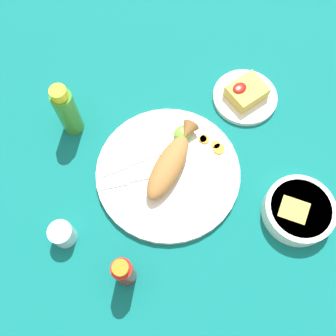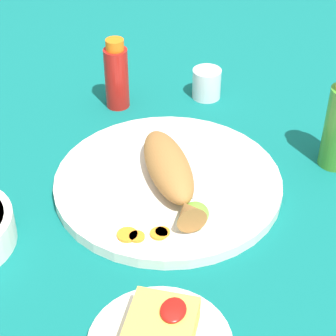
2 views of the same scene
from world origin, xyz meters
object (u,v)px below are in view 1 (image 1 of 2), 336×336
(main_plate, at_px, (168,172))
(side_plate_fries, at_px, (245,97))
(fried_fish, at_px, (170,163))
(fork_far, at_px, (132,163))
(hot_sauce_bottle_green, at_px, (67,111))
(fork_near, at_px, (132,180))
(hot_sauce_bottle_red, at_px, (124,272))
(salt_cup, at_px, (63,235))
(guacamole_bowl, at_px, (299,210))

(main_plate, relative_size, side_plate_fries, 2.06)
(fried_fish, relative_size, fork_far, 1.21)
(fork_far, bearing_deg, hot_sauce_bottle_green, -57.61)
(fork_near, relative_size, hot_sauce_bottle_red, 1.30)
(main_plate, height_order, side_plate_fries, main_plate)
(fried_fish, relative_size, salt_cup, 3.83)
(fried_fish, height_order, side_plate_fries, fried_fish)
(fork_near, bearing_deg, hot_sauce_bottle_green, -57.68)
(fried_fish, height_order, salt_cup, fried_fish)
(fried_fish, height_order, hot_sauce_bottle_red, hot_sauce_bottle_red)
(fried_fish, distance_m, salt_cup, 0.30)
(fried_fish, relative_size, side_plate_fries, 1.28)
(hot_sauce_bottle_green, height_order, salt_cup, hot_sauce_bottle_green)
(fork_far, bearing_deg, hot_sauce_bottle_red, 68.04)
(hot_sauce_bottle_green, bearing_deg, fork_near, 99.56)
(fried_fish, bearing_deg, hot_sauce_bottle_green, -89.21)
(fork_near, height_order, guacamole_bowl, guacamole_bowl)
(fork_near, xyz_separation_m, fork_far, (-0.02, -0.04, 0.00))
(salt_cup, xyz_separation_m, side_plate_fries, (-0.59, -0.05, -0.02))
(hot_sauce_bottle_red, distance_m, guacamole_bowl, 0.42)
(side_plate_fries, distance_m, guacamole_bowl, 0.34)
(fork_near, height_order, hot_sauce_bottle_red, hot_sauce_bottle_red)
(hot_sauce_bottle_red, relative_size, side_plate_fries, 0.78)
(fried_fish, distance_m, hot_sauce_bottle_red, 0.28)
(main_plate, relative_size, fork_near, 2.03)
(salt_cup, height_order, guacamole_bowl, guacamole_bowl)
(hot_sauce_bottle_red, height_order, guacamole_bowl, hot_sauce_bottle_red)
(fork_near, xyz_separation_m, salt_cup, (0.20, 0.02, 0.01))
(hot_sauce_bottle_red, height_order, hot_sauce_bottle_green, hot_sauce_bottle_green)
(main_plate, distance_m, hot_sauce_bottle_green, 0.29)
(fork_near, distance_m, hot_sauce_bottle_red, 0.23)
(fork_far, distance_m, side_plate_fries, 0.36)
(fried_fish, height_order, fork_near, fried_fish)
(side_plate_fries, bearing_deg, guacamole_bowl, 71.10)
(fork_near, bearing_deg, guacamole_bowl, 156.13)
(fork_near, bearing_deg, fried_fish, -171.42)
(fried_fish, xyz_separation_m, salt_cup, (0.30, -0.00, -0.02))
(fried_fish, bearing_deg, fork_far, -68.48)
(fork_near, bearing_deg, side_plate_fries, -153.01)
(main_plate, xyz_separation_m, fried_fish, (-0.01, -0.01, 0.03))
(fried_fish, distance_m, guacamole_bowl, 0.32)
(fork_near, xyz_separation_m, guacamole_bowl, (-0.28, 0.29, 0.01))
(hot_sauce_bottle_red, xyz_separation_m, hot_sauce_bottle_green, (-0.10, -0.40, 0.01))
(hot_sauce_bottle_red, bearing_deg, main_plate, -145.94)
(main_plate, relative_size, fork_far, 1.95)
(hot_sauce_bottle_red, bearing_deg, fork_far, -125.86)
(main_plate, height_order, fork_far, fork_far)
(main_plate, height_order, fried_fish, fried_fish)
(fried_fish, bearing_deg, guacamole_bowl, 95.83)
(side_plate_fries, bearing_deg, hot_sauce_bottle_red, 21.81)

